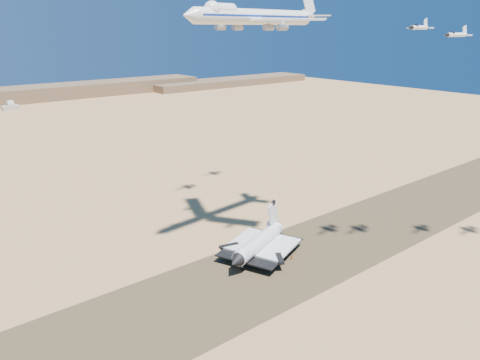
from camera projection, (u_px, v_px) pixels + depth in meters
ground at (240, 282)px, 179.03m from camera, size 1200.00×1200.00×0.00m
runway at (240, 282)px, 179.02m from camera, size 600.00×50.00×0.06m
ridgeline at (20, 97)px, 603.30m from camera, size 960.00×90.00×18.00m
shuttle at (258, 244)px, 197.42m from camera, size 43.44×35.99×21.13m
carrier_747 at (252, 17)px, 178.00m from camera, size 73.46×56.56×18.26m
crew_a at (285, 255)px, 198.67m from camera, size 0.62×0.73×1.71m
crew_b at (292, 257)px, 196.66m from camera, size 0.65×0.95×1.80m
crew_c at (281, 255)px, 198.81m from camera, size 1.02×0.93×1.57m
chase_jet_a at (419, 27)px, 163.12m from camera, size 16.02×8.93×4.01m
chase_jet_b at (456, 35)px, 165.04m from camera, size 16.14×8.51×4.02m
chase_jet_e at (215, 17)px, 220.09m from camera, size 16.00×8.48×3.99m
chase_jet_f at (245, 19)px, 247.18m from camera, size 15.21×8.18×3.79m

